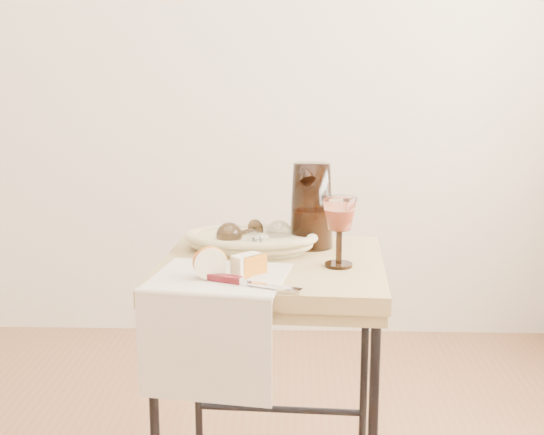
# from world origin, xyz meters

# --- Properties ---
(wall_back) EXTENTS (3.60, 0.00, 2.70)m
(wall_back) POSITION_xyz_m (0.00, 1.80, 1.35)
(wall_back) COLOR beige
(wall_back) RESTS_ON ground
(side_table) EXTENTS (0.62, 0.62, 0.74)m
(side_table) POSITION_xyz_m (0.48, 0.38, 0.37)
(side_table) COLOR brown
(side_table) RESTS_ON floor
(tea_towel) EXTENTS (0.36, 0.33, 0.01)m
(tea_towel) POSITION_xyz_m (0.36, 0.21, 0.75)
(tea_towel) COLOR beige
(tea_towel) RESTS_ON side_table
(bread_basket) EXTENTS (0.35, 0.25, 0.05)m
(bread_basket) POSITION_xyz_m (0.42, 0.48, 0.77)
(bread_basket) COLOR tan
(bread_basket) RESTS_ON side_table
(goblet_lying_a) EXTENTS (0.13, 0.14, 0.07)m
(goblet_lying_a) POSITION_xyz_m (0.39, 0.49, 0.79)
(goblet_lying_a) COLOR #4F3925
(goblet_lying_a) RESTS_ON bread_basket
(goblet_lying_b) EXTENTS (0.13, 0.14, 0.07)m
(goblet_lying_b) POSITION_xyz_m (0.47, 0.46, 0.79)
(goblet_lying_b) COLOR white
(goblet_lying_b) RESTS_ON bread_basket
(pitcher) EXTENTS (0.24, 0.29, 0.28)m
(pitcher) POSITION_xyz_m (0.59, 0.53, 0.86)
(pitcher) COLOR black
(pitcher) RESTS_ON side_table
(wine_goblet) EXTENTS (0.10, 0.10, 0.18)m
(wine_goblet) POSITION_xyz_m (0.66, 0.33, 0.83)
(wine_goblet) COLOR white
(wine_goblet) RESTS_ON side_table
(apple_half) EXTENTS (0.09, 0.06, 0.08)m
(apple_half) POSITION_xyz_m (0.34, 0.20, 0.79)
(apple_half) COLOR #BE1802
(apple_half) RESTS_ON tea_towel
(apple_wedge) EXTENTS (0.08, 0.08, 0.05)m
(apple_wedge) POSITION_xyz_m (0.43, 0.23, 0.77)
(apple_wedge) COLOR #F5E8BC
(apple_wedge) RESTS_ON tea_towel
(table_knife) EXTENTS (0.23, 0.12, 0.02)m
(table_knife) POSITION_xyz_m (0.44, 0.14, 0.76)
(table_knife) COLOR silver
(table_knife) RESTS_ON tea_towel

